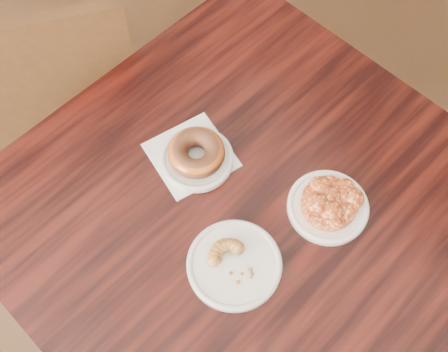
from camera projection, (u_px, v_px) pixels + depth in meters
room_walls at (111, 50)px, 0.46m from camera, size 5.02×5.02×2.80m
cafe_table at (246, 268)px, 1.44m from camera, size 1.05×1.05×0.75m
chair_far at (66, 85)px, 1.62m from camera, size 0.58×0.58×0.90m
napkin at (191, 155)px, 1.16m from camera, size 0.17×0.17×0.00m
plate_donut at (197, 159)px, 1.15m from camera, size 0.15×0.15×0.01m
plate_cruller at (234, 265)px, 1.05m from camera, size 0.18×0.18×0.01m
plate_fritter at (328, 207)px, 1.10m from camera, size 0.16×0.16×0.01m
glazed_donut at (196, 152)px, 1.12m from camera, size 0.12×0.12×0.04m
apple_fritter at (330, 202)px, 1.08m from camera, size 0.15×0.15×0.04m
cruller_fragment at (234, 262)px, 1.03m from camera, size 0.09×0.09×0.02m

